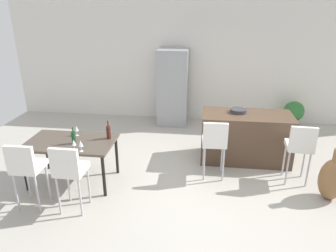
{
  "coord_description": "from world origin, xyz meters",
  "views": [
    {
      "loc": [
        -0.03,
        -4.71,
        2.81
      ],
      "look_at": [
        -0.65,
        0.19,
        0.85
      ],
      "focal_mm": 32.98,
      "sensor_mm": 36.0,
      "label": 1
    }
  ],
  "objects": [
    {
      "name": "potted_plant",
      "position": [
        2.08,
        2.57,
        0.4
      ],
      "size": [
        0.47,
        0.47,
        0.67
      ],
      "color": "#996B4C",
      "rests_on": "ground_plane"
    },
    {
      "name": "dining_table",
      "position": [
        -2.17,
        -0.4,
        0.67
      ],
      "size": [
        1.41,
        0.84,
        0.74
      ],
      "color": "#4C4238",
      "rests_on": "ground_plane"
    },
    {
      "name": "wine_glass_far",
      "position": [
        -1.97,
        -0.7,
        0.86
      ],
      "size": [
        0.07,
        0.07,
        0.17
      ],
      "color": "silver",
      "rests_on": "dining_table"
    },
    {
      "name": "bar_chair_left",
      "position": [
        0.15,
        0.01,
        0.7
      ],
      "size": [
        0.41,
        0.41,
        1.05
      ],
      "color": "white",
      "rests_on": "ground_plane"
    },
    {
      "name": "dining_chair_near",
      "position": [
        -2.49,
        -1.18,
        0.7
      ],
      "size": [
        0.41,
        0.41,
        1.05
      ],
      "color": "white",
      "rests_on": "ground_plane"
    },
    {
      "name": "wine_bottle_left",
      "position": [
        -2.07,
        -0.47,
        0.85
      ],
      "size": [
        0.07,
        0.07,
        0.28
      ],
      "color": "#194723",
      "rests_on": "dining_table"
    },
    {
      "name": "wine_glass_near",
      "position": [
        -2.16,
        -0.16,
        0.86
      ],
      "size": [
        0.07,
        0.07,
        0.17
      ],
      "color": "silver",
      "rests_on": "dining_table"
    },
    {
      "name": "back_wall",
      "position": [
        0.0,
        3.02,
        1.45
      ],
      "size": [
        10.0,
        0.12,
        2.9
      ],
      "primitive_type": "cube",
      "color": "silver",
      "rests_on": "ground_plane"
    },
    {
      "name": "ground_plane",
      "position": [
        0.0,
        0.0,
        0.0
      ],
      "size": [
        10.0,
        10.0,
        0.0
      ],
      "primitive_type": "plane",
      "color": "#ADA89E"
    },
    {
      "name": "dining_chair_far",
      "position": [
        -1.86,
        -1.18,
        0.7
      ],
      "size": [
        0.4,
        0.4,
        1.05
      ],
      "color": "white",
      "rests_on": "ground_plane"
    },
    {
      "name": "refrigerator",
      "position": [
        -0.83,
        2.58,
        0.92
      ],
      "size": [
        0.72,
        0.68,
        1.84
      ],
      "primitive_type": "cube",
      "color": "#939699",
      "rests_on": "ground_plane"
    },
    {
      "name": "wine_glass_right",
      "position": [
        -1.85,
        -0.73,
        0.86
      ],
      "size": [
        0.07,
        0.07,
        0.17
      ],
      "color": "silver",
      "rests_on": "dining_table"
    },
    {
      "name": "fruit_bowl",
      "position": [
        0.59,
        0.86,
        0.96
      ],
      "size": [
        0.3,
        0.3,
        0.07
      ],
      "primitive_type": "cylinder",
      "color": "#333338",
      "rests_on": "kitchen_island"
    },
    {
      "name": "wine_bottle_middle",
      "position": [
        -1.58,
        -0.21,
        0.86
      ],
      "size": [
        0.07,
        0.07,
        0.31
      ],
      "color": "#471E19",
      "rests_on": "dining_table"
    },
    {
      "name": "kitchen_island",
      "position": [
        0.76,
        0.78,
        0.46
      ],
      "size": [
        1.65,
        0.77,
        0.92
      ],
      "primitive_type": "cube",
      "color": "#4C3828",
      "rests_on": "ground_plane"
    },
    {
      "name": "floor_vase",
      "position": [
        1.93,
        -0.39,
        0.34
      ],
      "size": [
        0.39,
        0.39,
        0.85
      ],
      "color": "brown",
      "rests_on": "ground_plane"
    },
    {
      "name": "bar_chair_middle",
      "position": [
        1.52,
        0.01,
        0.7
      ],
      "size": [
        0.42,
        0.42,
        1.05
      ],
      "color": "white",
      "rests_on": "ground_plane"
    }
  ]
}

